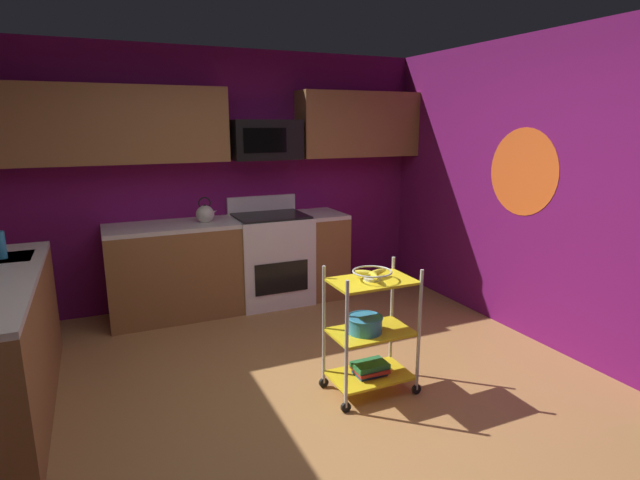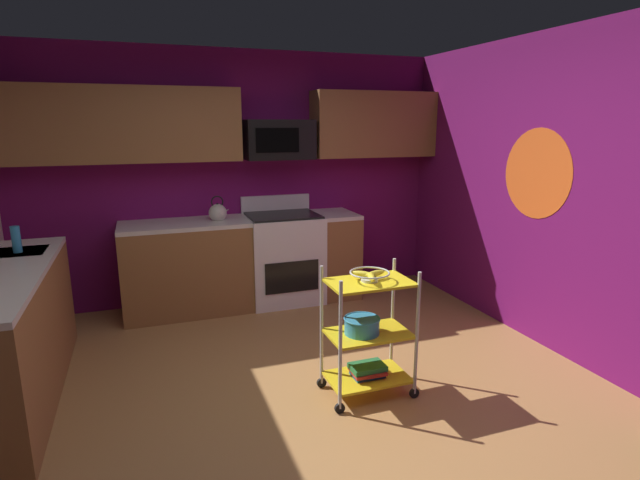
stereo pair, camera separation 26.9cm
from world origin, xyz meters
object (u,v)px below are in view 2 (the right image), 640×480
oven_range (283,257)px  mixing_bowl_large (362,325)px  rolling_cart (368,333)px  fruit_bowl (370,274)px  kettle (218,213)px  dish_soap_bottle (16,239)px  microwave (278,140)px  book_stack (367,370)px

oven_range → mixing_bowl_large: 2.06m
rolling_cart → oven_range: bearing=90.9°
fruit_bowl → mixing_bowl_large: size_ratio=1.08×
kettle → dish_soap_bottle: bearing=-154.2°
oven_range → mixing_bowl_large: (-0.02, -2.06, 0.04)m
microwave → book_stack: size_ratio=2.86×
rolling_cart → mixing_bowl_large: (-0.05, -0.00, 0.07)m
microwave → book_stack: 2.65m
rolling_cart → dish_soap_bottle: bearing=151.0°
oven_range → microwave: (-0.00, 0.10, 1.22)m
rolling_cart → book_stack: rolling_cart is taller
rolling_cart → fruit_bowl: (-0.00, -0.00, 0.42)m
oven_range → dish_soap_bottle: 2.47m
dish_soap_bottle → book_stack: bearing=-29.0°
dish_soap_bottle → kettle: bearing=25.8°
fruit_bowl → dish_soap_bottle: (-2.31, 1.28, 0.14)m
microwave → fruit_bowl: (0.03, -2.16, -0.82)m
oven_range → book_stack: size_ratio=4.50×
oven_range → dish_soap_bottle: dish_soap_bottle is taller
mixing_bowl_large → microwave: bearing=89.5°
oven_range → rolling_cart: oven_range is taller
microwave → book_stack: (0.03, -2.16, -1.53)m
oven_range → dish_soap_bottle: bearing=-161.1°
oven_range → microwave: 1.23m
fruit_bowl → book_stack: fruit_bowl is taller
oven_range → mixing_bowl_large: size_ratio=4.37×
rolling_cart → dish_soap_bottle: dish_soap_bottle is taller
fruit_bowl → book_stack: size_ratio=1.11×
dish_soap_bottle → fruit_bowl: bearing=-29.0°
fruit_bowl → kettle: kettle is taller
microwave → mixing_bowl_large: microwave is taller
microwave → kettle: size_ratio=2.65×
oven_range → book_stack: oven_range is taller
kettle → fruit_bowl: bearing=-71.2°
microwave → fruit_bowl: size_ratio=2.57×
oven_range → microwave: size_ratio=1.57×
mixing_bowl_large → oven_range: bearing=89.5°
fruit_bowl → kettle: bearing=108.8°
fruit_bowl → kettle: 2.17m
kettle → dish_soap_bottle: (-1.61, -0.78, 0.02)m
oven_range → book_stack: 2.08m
oven_range → dish_soap_bottle: size_ratio=5.50×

